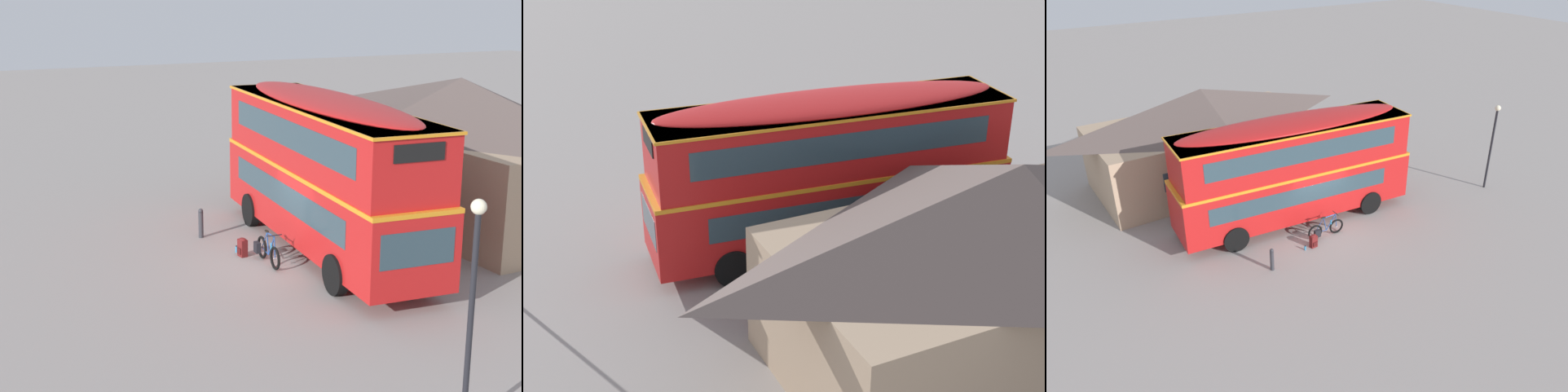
% 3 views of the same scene
% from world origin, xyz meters
% --- Properties ---
extents(ground_plane, '(120.00, 120.00, 0.00)m').
position_xyz_m(ground_plane, '(0.00, 0.00, 0.00)').
color(ground_plane, gray).
extents(double_decker_bus, '(10.88, 3.19, 4.79)m').
position_xyz_m(double_decker_bus, '(-0.53, 1.41, 2.65)').
color(double_decker_bus, black).
rests_on(double_decker_bus, ground).
extents(touring_bicycle, '(1.74, 0.46, 1.02)m').
position_xyz_m(touring_bicycle, '(-0.23, -0.63, 0.37)').
color(touring_bicycle, black).
rests_on(touring_bicycle, ground).
extents(backpack_on_ground, '(0.31, 0.29, 0.58)m').
position_xyz_m(backpack_on_ground, '(-1.08, -1.05, 0.30)').
color(backpack_on_ground, maroon).
rests_on(backpack_on_ground, ground).
extents(water_bottle_blue_sports, '(0.08, 0.08, 0.21)m').
position_xyz_m(water_bottle_blue_sports, '(-1.51, -1.07, 0.10)').
color(water_bottle_blue_sports, '#338CBF').
rests_on(water_bottle_blue_sports, ground).
extents(pub_building, '(11.65, 6.49, 4.85)m').
position_xyz_m(pub_building, '(-2.24, 7.56, 2.48)').
color(pub_building, tan).
rests_on(pub_building, ground).
extents(street_lamp, '(0.28, 0.28, 4.37)m').
position_xyz_m(street_lamp, '(9.41, -1.01, 2.72)').
color(street_lamp, black).
rests_on(street_lamp, ground).
extents(kerb_bollard, '(0.16, 0.16, 0.97)m').
position_xyz_m(kerb_bollard, '(-3.33, -1.57, 0.50)').
color(kerb_bollard, '#333338').
rests_on(kerb_bollard, ground).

